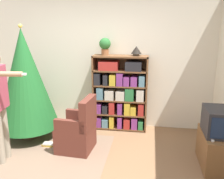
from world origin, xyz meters
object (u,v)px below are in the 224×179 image
at_px(bookshelf, 120,94).
at_px(potted_plant, 105,45).
at_px(armchair, 78,132).
at_px(television, 219,121).
at_px(table_lamp, 136,50).
at_px(christmas_tree, 25,79).

bearing_deg(bookshelf, potted_plant, 178.62).
relative_size(bookshelf, armchair, 1.61).
xyz_separation_m(television, table_lamp, (-1.28, 1.17, 0.88)).
xyz_separation_m(bookshelf, potted_plant, (-0.31, 0.01, 0.95)).
relative_size(christmas_tree, potted_plant, 6.28).
bearing_deg(potted_plant, armchair, -105.61).
bearing_deg(armchair, bookshelf, 153.80).
xyz_separation_m(bookshelf, television, (1.57, -1.16, -0.01)).
bearing_deg(armchair, television, 89.93).
height_order(christmas_tree, potted_plant, christmas_tree).
distance_m(television, potted_plant, 2.41).
bearing_deg(potted_plant, christmas_tree, -153.86).
distance_m(bookshelf, potted_plant, 1.00).
bearing_deg(armchair, christmas_tree, -104.33).
bearing_deg(christmas_tree, potted_plant, 26.14).
distance_m(potted_plant, table_lamp, 0.60).
xyz_separation_m(armchair, potted_plant, (0.28, 1.01, 1.35)).
bearing_deg(potted_plant, television, -31.99).
distance_m(bookshelf, television, 1.95).
distance_m(christmas_tree, table_lamp, 2.10).
xyz_separation_m(bookshelf, armchair, (-0.59, -1.00, -0.40)).
relative_size(television, armchair, 0.57).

